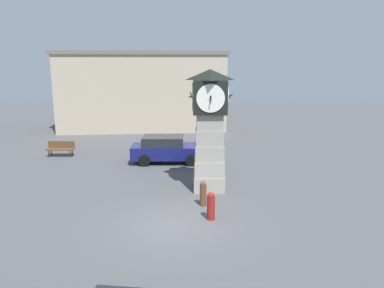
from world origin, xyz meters
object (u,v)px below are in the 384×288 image
bollard_mid_row (212,206)px  bench (62,148)px  car_far_lot (168,149)px  bollard_near_tower (204,193)px  clock_tower (211,128)px

bollard_mid_row → bench: (-8.62, 9.29, -0.00)m
car_far_lot → bench: size_ratio=2.60×
bollard_near_tower → bench: bollard_near_tower is taller
clock_tower → bollard_mid_row: (-0.08, -3.33, -2.28)m
bench → car_far_lot: bearing=-11.9°
bollard_near_tower → bollard_mid_row: bearing=-79.6°
bollard_mid_row → bench: 12.67m
bench → clock_tower: bearing=-34.4°
clock_tower → bench: bearing=145.6°
clock_tower → bollard_near_tower: bearing=-99.1°
clock_tower → car_far_lot: size_ratio=1.27×
clock_tower → bollard_near_tower: clock_tower is taller
bollard_mid_row → car_far_lot: bearing=104.8°
bench → bollard_near_tower: bearing=-43.6°
bollard_mid_row → bollard_near_tower: bearing=100.4°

